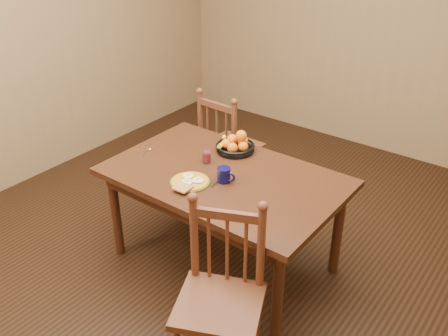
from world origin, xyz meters
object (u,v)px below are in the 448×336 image
Objects in this scene: dining_table at (224,185)px; coffee_mug at (224,175)px; breakfast_plate at (190,182)px; chair_near at (221,297)px; fruit_bowl at (235,145)px; chair_far at (228,146)px.

coffee_mug reaches higher than dining_table.
breakfast_plate is at bearing -136.98° from coffee_mug.
chair_near is 3.52× the size of breakfast_plate.
chair_near is at bearing -54.27° from coffee_mug.
breakfast_plate is at bearing -115.33° from dining_table.
breakfast_plate is 0.57m from fruit_bowl.
chair_far is (-0.55, 0.79, -0.18)m from dining_table.
dining_table is 0.27m from breakfast_plate.
coffee_mug is 0.45m from fruit_bowl.
chair_near is 7.58× the size of coffee_mug.
dining_table is at bearing -66.36° from fruit_bowl.
breakfast_plate is at bearing -86.36° from fruit_bowl.
dining_table is 0.39m from fruit_bowl.
chair_far is at bearing 131.62° from fruit_bowl.
chair_near reaches higher than dining_table.
chair_far reaches higher than breakfast_plate.
coffee_mug is 0.46× the size of fruit_bowl.
dining_table is 0.92m from chair_near.
chair_far is 3.42× the size of fruit_bowl.
breakfast_plate is (-0.11, -0.23, 0.10)m from dining_table.
chair_far is 7.40× the size of coffee_mug.
dining_table is 5.52× the size of fruit_bowl.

